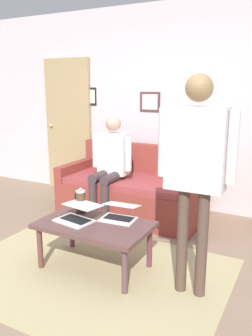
{
  "coord_description": "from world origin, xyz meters",
  "views": [
    {
      "loc": [
        -1.69,
        2.3,
        1.64
      ],
      "look_at": [
        -0.03,
        -0.84,
        0.8
      ],
      "focal_mm": 37.2,
      "sensor_mm": 36.0,
      "label": 1
    }
  ],
  "objects_px": {
    "couch": "(133,191)",
    "interior_door": "(68,126)",
    "laptop_left": "(120,214)",
    "coffee_table": "(94,228)",
    "person_seated": "(110,161)",
    "laptop_center": "(77,215)",
    "french_press": "(81,201)",
    "person_standing": "(196,160)"
  },
  "relations": [
    {
      "from": "interior_door",
      "to": "laptop_left",
      "type": "distance_m",
      "value": 2.63
    },
    {
      "from": "person_standing",
      "to": "french_press",
      "type": "bearing_deg",
      "value": -7.49
    },
    {
      "from": "coffee_table",
      "to": "french_press",
      "type": "xyz_separation_m",
      "value": [
        0.27,
        -0.17,
        0.16
      ]
    },
    {
      "from": "french_press",
      "to": "person_standing",
      "type": "bearing_deg",
      "value": 172.51
    },
    {
      "from": "coffee_table",
      "to": "person_seated",
      "type": "distance_m",
      "value": 1.34
    },
    {
      "from": "laptop_center",
      "to": "person_standing",
      "type": "xyz_separation_m",
      "value": [
        -1.08,
        -0.03,
        0.62
      ]
    },
    {
      "from": "laptop_center",
      "to": "person_standing",
      "type": "distance_m",
      "value": 1.25
    },
    {
      "from": "laptop_left",
      "to": "couch",
      "type": "bearing_deg",
      "value": -69.0
    },
    {
      "from": "laptop_center",
      "to": "person_seated",
      "type": "xyz_separation_m",
      "value": [
        0.35,
        -1.19,
        0.24
      ]
    },
    {
      "from": "couch",
      "to": "interior_door",
      "type": "bearing_deg",
      "value": -20.84
    },
    {
      "from": "laptop_center",
      "to": "person_seated",
      "type": "height_order",
      "value": "person_seated"
    },
    {
      "from": "couch",
      "to": "coffee_table",
      "type": "distance_m",
      "value": 1.44
    },
    {
      "from": "laptop_left",
      "to": "laptop_center",
      "type": "distance_m",
      "value": 0.39
    },
    {
      "from": "coffee_table",
      "to": "laptop_left",
      "type": "xyz_separation_m",
      "value": [
        -0.15,
        -0.2,
        0.1
      ]
    },
    {
      "from": "person_standing",
      "to": "person_seated",
      "type": "height_order",
      "value": "person_standing"
    },
    {
      "from": "coffee_table",
      "to": "person_seated",
      "type": "bearing_deg",
      "value": -66.07
    },
    {
      "from": "coffee_table",
      "to": "laptop_left",
      "type": "relative_size",
      "value": 2.96
    },
    {
      "from": "laptop_left",
      "to": "laptop_center",
      "type": "xyz_separation_m",
      "value": [
        0.33,
        0.21,
        0.0
      ]
    },
    {
      "from": "couch",
      "to": "person_seated",
      "type": "height_order",
      "value": "person_seated"
    },
    {
      "from": "french_press",
      "to": "person_standing",
      "type": "height_order",
      "value": "person_standing"
    },
    {
      "from": "interior_door",
      "to": "person_seated",
      "type": "relative_size",
      "value": 1.6
    },
    {
      "from": "laptop_left",
      "to": "french_press",
      "type": "xyz_separation_m",
      "value": [
        0.42,
        0.03,
        0.07
      ]
    },
    {
      "from": "interior_door",
      "to": "laptop_left",
      "type": "height_order",
      "value": "interior_door"
    },
    {
      "from": "coffee_table",
      "to": "laptop_left",
      "type": "distance_m",
      "value": 0.27
    },
    {
      "from": "laptop_left",
      "to": "person_standing",
      "type": "relative_size",
      "value": 0.2
    },
    {
      "from": "person_standing",
      "to": "laptop_left",
      "type": "bearing_deg",
      "value": -13.39
    },
    {
      "from": "laptop_center",
      "to": "person_seated",
      "type": "bearing_deg",
      "value": -73.84
    },
    {
      "from": "coffee_table",
      "to": "laptop_center",
      "type": "bearing_deg",
      "value": 3.3
    },
    {
      "from": "laptop_left",
      "to": "french_press",
      "type": "distance_m",
      "value": 0.42
    },
    {
      "from": "french_press",
      "to": "person_seated",
      "type": "height_order",
      "value": "person_seated"
    },
    {
      "from": "laptop_left",
      "to": "laptop_center",
      "type": "bearing_deg",
      "value": 32.42
    },
    {
      "from": "person_seated",
      "to": "laptop_center",
      "type": "bearing_deg",
      "value": 106.16
    },
    {
      "from": "coffee_table",
      "to": "person_standing",
      "type": "bearing_deg",
      "value": -178.72
    },
    {
      "from": "laptop_center",
      "to": "couch",
      "type": "bearing_deg",
      "value": -84.57
    },
    {
      "from": "person_standing",
      "to": "laptop_center",
      "type": "bearing_deg",
      "value": 1.61
    },
    {
      "from": "couch",
      "to": "person_standing",
      "type": "distance_m",
      "value": 2.01
    },
    {
      "from": "laptop_center",
      "to": "person_standing",
      "type": "bearing_deg",
      "value": -178.39
    },
    {
      "from": "person_standing",
      "to": "person_seated",
      "type": "bearing_deg",
      "value": -39.16
    },
    {
      "from": "person_standing",
      "to": "person_seated",
      "type": "xyz_separation_m",
      "value": [
        1.42,
        -1.16,
        -0.38
      ]
    },
    {
      "from": "person_standing",
      "to": "interior_door",
      "type": "bearing_deg",
      "value": -36.17
    },
    {
      "from": "laptop_left",
      "to": "person_standing",
      "type": "distance_m",
      "value": 0.99
    },
    {
      "from": "laptop_center",
      "to": "interior_door",
      "type": "bearing_deg",
      "value": -51.49
    }
  ]
}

